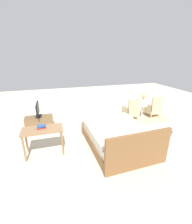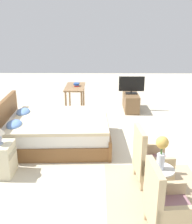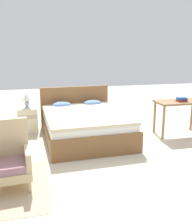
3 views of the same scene
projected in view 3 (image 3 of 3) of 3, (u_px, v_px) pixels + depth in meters
name	position (u px, v px, depth m)	size (l,w,h in m)	color
ground_plane	(97.00, 156.00, 4.71)	(16.00, 16.00, 0.00)	beige
bed	(84.00, 124.00, 5.59)	(1.75, 2.23, 0.96)	brown
armchair_by_window_right	(10.00, 160.00, 3.63)	(0.59, 0.59, 0.92)	#CCB284
nightstand	(28.00, 120.00, 5.99)	(0.44, 0.41, 0.56)	beige
table_lamp	(27.00, 98.00, 5.87)	(0.22, 0.22, 0.33)	#9EADC6
vanity_desk	(179.00, 106.00, 5.72)	(1.04, 0.52, 0.75)	#8E6B47
book_stack	(182.00, 99.00, 5.65)	(0.23, 0.17, 0.09)	#AD2823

